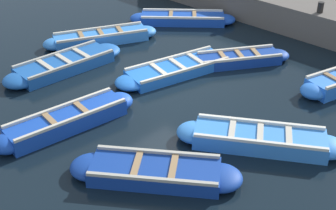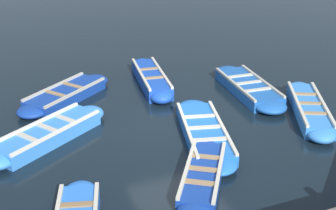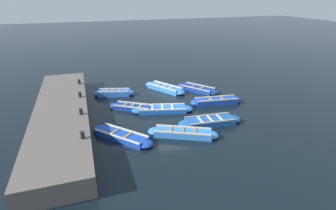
{
  "view_description": "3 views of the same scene",
  "coord_description": "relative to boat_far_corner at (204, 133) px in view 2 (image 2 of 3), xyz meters",
  "views": [
    {
      "loc": [
        8.21,
        7.94,
        6.36
      ],
      "look_at": [
        0.92,
        0.96,
        0.24
      ],
      "focal_mm": 50.0,
      "sensor_mm": 36.0,
      "label": 1
    },
    {
      "loc": [
        -10.44,
        4.55,
        5.91
      ],
      "look_at": [
        0.96,
        -0.07,
        0.21
      ],
      "focal_mm": 50.0,
      "sensor_mm": 36.0,
      "label": 2
    },
    {
      "loc": [
        -5.42,
        -15.29,
        7.22
      ],
      "look_at": [
        -0.5,
        -0.44,
        0.45
      ],
      "focal_mm": 28.0,
      "sensor_mm": 36.0,
      "label": 3
    }
  ],
  "objects": [
    {
      "name": "boat_end_of_row",
      "position": [
        -1.79,
        0.91,
        0.01
      ],
      "size": [
        3.11,
        2.39,
        0.37
      ],
      "color": "navy",
      "rests_on": "ground"
    },
    {
      "name": "ground_plane",
      "position": [
        0.86,
        0.35,
        -0.15
      ],
      "size": [
        120.0,
        120.0,
        0.0
      ],
      "primitive_type": "plane",
      "color": "black"
    },
    {
      "name": "boat_far_corner",
      "position": [
        0.0,
        0.0,
        0.0
      ],
      "size": [
        4.12,
        1.9,
        0.36
      ],
      "color": "blue",
      "rests_on": "ground"
    },
    {
      "name": "boat_inner_gap",
      "position": [
        0.11,
        -3.4,
        0.03
      ],
      "size": [
        3.78,
        2.36,
        0.41
      ],
      "color": "#3884E0",
      "rests_on": "ground"
    },
    {
      "name": "boat_outer_right",
      "position": [
        3.81,
        2.88,
        0.01
      ],
      "size": [
        2.86,
        3.44,
        0.38
      ],
      "color": "navy",
      "rests_on": "ground"
    },
    {
      "name": "boat_stern_in",
      "position": [
        1.37,
        3.79,
        0.04
      ],
      "size": [
        2.76,
        3.66,
        0.43
      ],
      "color": "#3884E0",
      "rests_on": "ground"
    },
    {
      "name": "boat_mid_row",
      "position": [
        2.15,
        -2.6,
        0.02
      ],
      "size": [
        3.93,
        1.25,
        0.4
      ],
      "color": "#1E59AD",
      "rests_on": "ground"
    },
    {
      "name": "boat_near_quay",
      "position": [
        3.95,
        0.02,
        0.05
      ],
      "size": [
        3.75,
        1.21,
        0.46
      ],
      "color": "#1947B7",
      "rests_on": "ground"
    }
  ]
}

